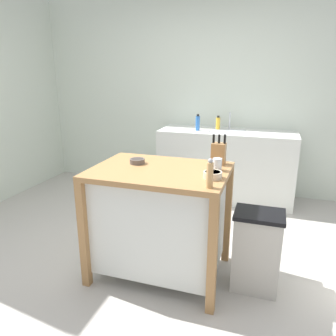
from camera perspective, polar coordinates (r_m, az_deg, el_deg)
The scene contains 13 objects.
ground_plane at distance 2.97m, azimuth -2.38°, elevation -16.25°, with size 5.83×5.83×0.00m, color #ADA8A0.
wall_back at distance 4.52m, azimuth 6.98°, elevation 12.57°, with size 4.83×0.10×2.60m, color silver.
kitchen_island at distance 2.61m, azimuth -1.39°, elevation -8.50°, with size 1.04×0.75×0.90m.
knife_block at distance 2.61m, azimuth 8.90°, elevation 2.61°, with size 0.11×0.09×0.24m.
bowl_ceramic_wide at distance 2.62m, azimuth -5.44°, elevation 1.24°, with size 0.12×0.12×0.04m.
bowl_stoneware_deep at distance 2.27m, azimuth 7.88°, elevation -1.18°, with size 0.13×0.13×0.05m.
drinking_cup at distance 2.45m, azimuth 8.68°, elevation 0.65°, with size 0.07×0.07×0.09m.
pepper_grinder at distance 2.06m, azimuth 7.39°, elevation -1.06°, with size 0.04×0.04×0.19m.
trash_bin at distance 2.60m, azimuth 15.33°, elevation -13.87°, with size 0.36×0.28×0.63m.
sink_counter at distance 4.27m, azimuth 10.14°, elevation 0.56°, with size 1.70×0.60×0.89m.
sink_faucet at distance 4.29m, azimuth 10.80°, elevation 8.19°, with size 0.02×0.02×0.22m.
bottle_hand_soap at distance 4.14m, azimuth 5.26°, elevation 7.91°, with size 0.05×0.05×0.20m.
bottle_dish_soap at distance 4.26m, azimuth 8.80°, elevation 7.83°, with size 0.05×0.05×0.17m.
Camera 1 is at (0.89, -2.33, 1.61)m, focal length 34.59 mm.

